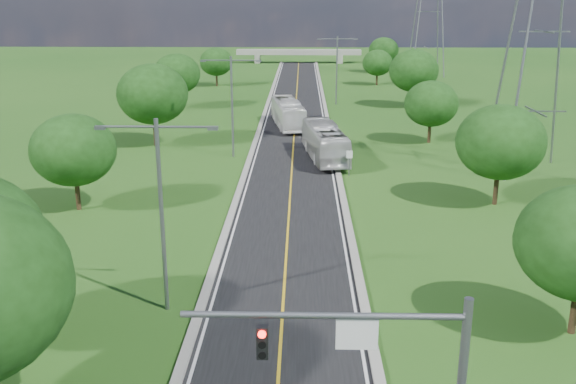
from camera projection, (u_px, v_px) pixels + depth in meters
name	position (u px, v px, depth m)	size (l,w,h in m)	color
ground	(294.00, 128.00, 79.03)	(260.00, 260.00, 0.00)	#204C15
road	(295.00, 119.00, 84.76)	(8.00, 150.00, 0.06)	black
curb_left	(263.00, 118.00, 84.83)	(0.50, 150.00, 0.22)	gray
curb_right	(327.00, 118.00, 84.65)	(0.50, 150.00, 0.22)	gray
signal_mast	(392.00, 367.00, 19.20)	(8.54, 0.33, 7.20)	slate
speed_limit_sign	(349.00, 159.00, 57.41)	(0.55, 0.09, 2.40)	slate
overpass	(299.00, 53.00, 154.80)	(30.00, 3.00, 3.20)	gray
streetlight_near_left	(161.00, 200.00, 31.53)	(5.90, 0.25, 10.00)	slate
streetlight_mid_left	(232.00, 98.00, 63.08)	(5.90, 0.25, 10.00)	slate
streetlight_far_right	(337.00, 64.00, 94.37)	(5.90, 0.25, 10.00)	slate
power_tower_near	(546.00, 15.00, 55.34)	(9.00, 6.40, 28.00)	slate
power_tower_far	(429.00, 4.00, 126.96)	(9.00, 6.40, 28.00)	slate
tree_lb	(73.00, 150.00, 47.42)	(6.30, 6.30, 7.33)	black
tree_lc	(153.00, 94.00, 68.16)	(7.56, 7.56, 8.79)	black
tree_ld	(177.00, 74.00, 91.33)	(6.72, 6.72, 7.82)	black
tree_le	(216.00, 62.00, 114.40)	(5.88, 5.88, 6.84)	black
tree_rb	(501.00, 142.00, 48.56)	(6.72, 6.72, 7.82)	black
tree_rc	(431.00, 104.00, 69.80)	(5.88, 5.88, 6.84)	black
tree_rd	(414.00, 71.00, 92.42)	(7.14, 7.14, 8.30)	black
tree_re	(377.00, 63.00, 115.78)	(5.46, 5.46, 6.35)	black
tree_rf	(384.00, 50.00, 134.65)	(6.30, 6.30, 7.33)	black
bus_outbound	(325.00, 142.00, 63.25)	(2.86, 12.22, 3.40)	silver
bus_inbound	(288.00, 113.00, 78.95)	(2.80, 11.96, 3.33)	white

